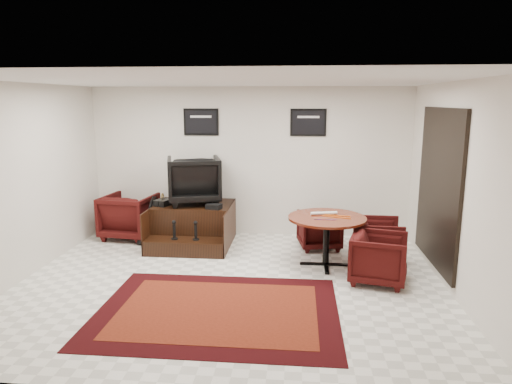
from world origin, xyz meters
The scene contains 16 objects.
ground centered at (0.00, 0.00, 0.00)m, with size 6.00×6.00×0.00m, color white.
room_shell centered at (0.41, 0.12, 1.79)m, with size 6.02×5.02×2.81m.
area_rug centered at (-0.03, -0.88, 0.01)m, with size 2.95×2.22×0.01m.
shine_podium centered at (-0.94, 1.79, 0.33)m, with size 1.39×1.43×0.71m.
shine_chair centered at (-0.94, 1.93, 1.18)m, with size 0.92×0.86×0.94m, color black.
shoes_pair centered at (-1.45, 1.69, 0.77)m, with size 0.31×0.35×0.11m.
polish_kit centered at (-0.50, 1.51, 0.76)m, with size 0.25×0.17×0.09m, color black.
umbrella_black centered at (-1.74, 1.59, 0.47)m, with size 0.35×0.13×0.94m, color black, non-canonical shape.
umbrella_hooked centered at (-1.77, 1.85, 0.44)m, with size 0.32×0.12×0.87m, color black, non-canonical shape.
armchair_side centered at (-2.21, 2.03, 0.46)m, with size 0.89×0.83×0.91m, color black.
meeting_table centered at (1.39, 0.85, 0.69)m, with size 1.20×1.20×0.79m.
table_chair_back centered at (1.32, 1.73, 0.35)m, with size 0.69×0.64×0.71m, color black.
table_chair_window centered at (2.24, 1.20, 0.37)m, with size 0.73×0.68×0.75m, color black.
table_chair_corner centered at (2.09, 0.25, 0.39)m, with size 0.75×0.71×0.78m, color black.
paper_roll centered at (1.35, 0.98, 0.81)m, with size 0.05×0.05×0.42m, color silver.
table_clutter centered at (1.49, 0.84, 0.79)m, with size 0.57×0.33×0.01m.
Camera 1 is at (0.93, -6.03, 2.55)m, focal length 32.00 mm.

